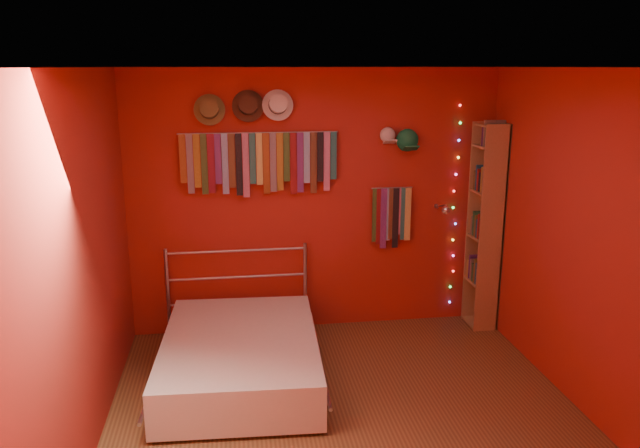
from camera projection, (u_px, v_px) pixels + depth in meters
name	position (u px, v px, depth m)	size (l,w,h in m)	color
ground	(348.00, 420.00, 4.55)	(3.50, 3.50, 0.00)	brown
back_wall	(315.00, 202.00, 5.92)	(3.50, 0.02, 2.50)	#A11D1A
right_wall	(589.00, 246.00, 4.49)	(0.02, 3.50, 2.50)	#A11D1A
left_wall	(83.00, 268.00, 4.00)	(0.02, 3.50, 2.50)	#A11D1A
ceiling	(353.00, 67.00, 3.93)	(3.50, 3.50, 0.02)	white
tie_rack	(259.00, 160.00, 5.68)	(1.45, 0.03, 0.59)	#A8A7AC
small_tie_rack	(391.00, 214.00, 5.99)	(0.40, 0.03, 0.60)	#A8A7AC
fedora_olive	(209.00, 109.00, 5.48)	(0.28, 0.15, 0.27)	brown
fedora_brown	(248.00, 105.00, 5.52)	(0.29, 0.15, 0.28)	#412617
fedora_white	(278.00, 104.00, 5.55)	(0.28, 0.15, 0.28)	silver
cap_white	(388.00, 135.00, 5.81)	(0.16, 0.20, 0.16)	silver
cap_green	(407.00, 140.00, 5.85)	(0.20, 0.25, 0.20)	#1B7B47
fairy_lights	(455.00, 208.00, 6.10)	(0.06, 0.02, 2.00)	#FF3333
reading_lamp	(444.00, 209.00, 5.86)	(0.08, 0.32, 0.10)	#A8A7AC
bookshelf	(489.00, 226.00, 6.00)	(0.25, 0.34, 2.00)	olive
bed	(240.00, 356.00, 5.09)	(1.41, 1.85, 0.88)	#A8A7AC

